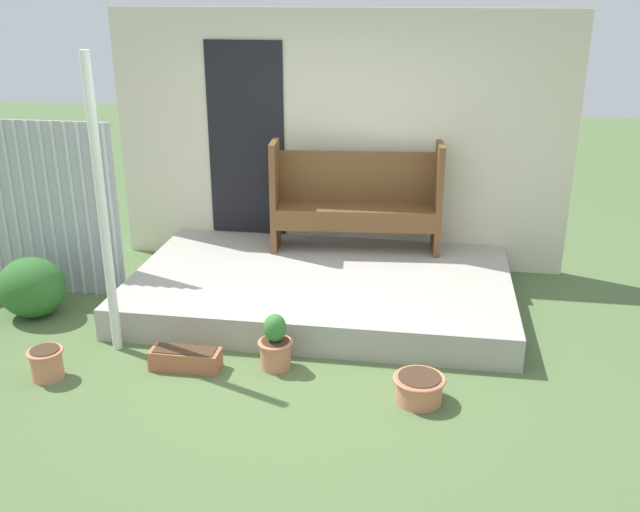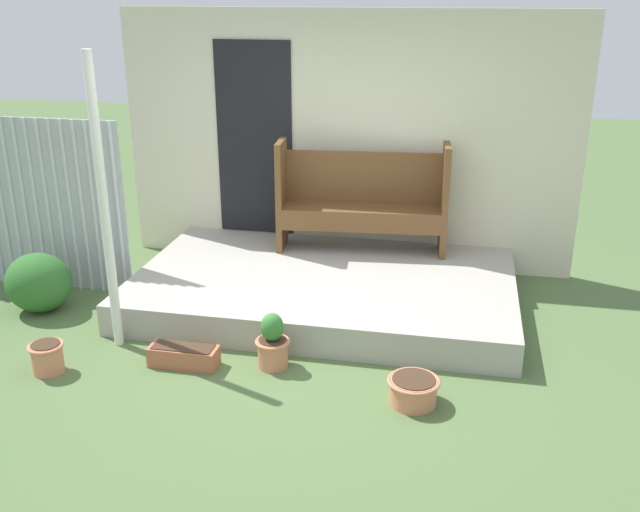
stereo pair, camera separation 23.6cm
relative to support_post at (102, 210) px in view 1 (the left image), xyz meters
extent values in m
plane|color=#516B3D|center=(1.44, 0.08, -1.19)|extent=(24.00, 24.00, 0.00)
cube|color=#A8A399|center=(1.52, 1.15, -1.04)|extent=(3.47, 2.14, 0.28)
cube|color=beige|center=(1.52, 2.25, 0.11)|extent=(4.67, 0.06, 2.60)
cube|color=black|center=(0.56, 2.21, 0.11)|extent=(0.80, 0.02, 2.00)
cylinder|color=silver|center=(-1.51, 1.00, -0.35)|extent=(0.04, 0.04, 1.67)
cylinder|color=silver|center=(-1.39, 1.00, -0.35)|extent=(0.04, 0.04, 1.67)
cylinder|color=silver|center=(-1.27, 1.00, -0.35)|extent=(0.04, 0.04, 1.67)
cylinder|color=silver|center=(-1.14, 1.00, -0.35)|extent=(0.04, 0.04, 1.67)
cylinder|color=silver|center=(-1.02, 1.00, -0.35)|extent=(0.04, 0.04, 1.67)
cylinder|color=silver|center=(-0.90, 1.00, -0.35)|extent=(0.04, 0.04, 1.67)
cylinder|color=silver|center=(-0.78, 1.00, -0.35)|extent=(0.04, 0.04, 1.67)
cylinder|color=silver|center=(-0.66, 1.00, -0.35)|extent=(0.04, 0.04, 1.67)
cylinder|color=silver|center=(-0.54, 1.00, -0.35)|extent=(0.04, 0.04, 1.67)
cylinder|color=silver|center=(-0.42, 1.00, -0.35)|extent=(0.04, 0.04, 1.67)
cylinder|color=white|center=(0.00, 0.00, 0.00)|extent=(0.08, 0.08, 2.37)
cube|color=brown|center=(0.95, 1.80, -0.35)|extent=(0.10, 0.40, 1.10)
cube|color=brown|center=(2.55, 1.95, -0.35)|extent=(0.10, 0.40, 1.10)
cube|color=brown|center=(1.75, 1.88, -0.47)|extent=(1.58, 0.54, 0.04)
cube|color=brown|center=(1.77, 1.69, -0.57)|extent=(1.55, 0.17, 0.17)
cube|color=brown|center=(1.73, 2.06, -0.19)|extent=(1.55, 0.18, 0.51)
cylinder|color=tan|center=(-0.32, -0.54, -1.07)|extent=(0.23, 0.23, 0.24)
torus|color=tan|center=(-0.32, -0.54, -0.96)|extent=(0.27, 0.27, 0.02)
cylinder|color=#422D1E|center=(-0.32, -0.54, -0.94)|extent=(0.21, 0.21, 0.01)
cylinder|color=tan|center=(1.36, -0.11, -1.07)|extent=(0.24, 0.24, 0.23)
torus|color=tan|center=(1.36, -0.11, -0.97)|extent=(0.27, 0.27, 0.02)
cylinder|color=#422D1E|center=(1.36, -0.11, -0.95)|extent=(0.22, 0.22, 0.01)
ellipsoid|color=#387A33|center=(1.36, -0.11, -0.84)|extent=(0.18, 0.18, 0.23)
cylinder|color=tan|center=(2.47, -0.42, -1.09)|extent=(0.33, 0.33, 0.19)
torus|color=tan|center=(2.47, -0.42, -1.01)|extent=(0.38, 0.38, 0.02)
cylinder|color=#422D1E|center=(2.47, -0.42, -0.99)|extent=(0.31, 0.31, 0.01)
cube|color=#B26042|center=(0.67, -0.23, -1.11)|extent=(0.54, 0.19, 0.16)
cube|color=#422D1E|center=(0.67, -0.23, -1.02)|extent=(0.48, 0.16, 0.01)
ellipsoid|color=#2D6628|center=(-0.99, 0.47, -0.91)|extent=(0.60, 0.54, 0.55)
camera|label=1|loc=(2.47, -4.89, 1.61)|focal=40.00mm
camera|label=2|loc=(2.70, -4.85, 1.61)|focal=40.00mm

